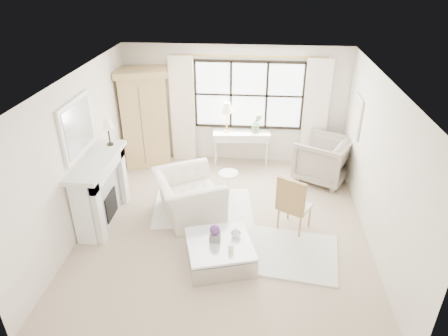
{
  "coord_description": "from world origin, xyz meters",
  "views": [
    {
      "loc": [
        0.51,
        -5.93,
        4.36
      ],
      "look_at": [
        -0.03,
        0.2,
        1.08
      ],
      "focal_mm": 32.0,
      "sensor_mm": 36.0,
      "label": 1
    }
  ],
  "objects": [
    {
      "name": "planter_box",
      "position": [
        -0.08,
        -0.93,
        0.44
      ],
      "size": [
        0.17,
        0.17,
        0.12
      ],
      "primitive_type": "cube",
      "rotation": [
        0.0,
        0.0,
        -0.02
      ],
      "color": "slate",
      "rests_on": "coffee_table"
    },
    {
      "name": "art_frame",
      "position": [
        2.47,
        1.7,
        1.55
      ],
      "size": [
        0.04,
        0.62,
        0.82
      ],
      "primitive_type": "cube",
      "color": "silver",
      "rests_on": "wall_right"
    },
    {
      "name": "pillar_candle",
      "position": [
        0.19,
        -1.17,
        0.44
      ],
      "size": [
        0.09,
        0.09,
        0.12
      ],
      "primitive_type": "cylinder",
      "color": "white",
      "rests_on": "coffee_table"
    },
    {
      "name": "console_table",
      "position": [
        0.17,
        2.51,
        0.4
      ],
      "size": [
        1.33,
        0.56,
        0.8
      ],
      "rotation": [
        0.0,
        0.0,
        0.08
      ],
      "color": "white",
      "rests_on": "floor"
    },
    {
      "name": "mantel_lamp",
      "position": [
        -2.19,
        0.59,
        1.65
      ],
      "size": [
        0.22,
        0.22,
        0.51
      ],
      "color": "black",
      "rests_on": "fireplace"
    },
    {
      "name": "console_lamp",
      "position": [
        -0.18,
        2.5,
        1.36
      ],
      "size": [
        0.28,
        0.28,
        0.69
      ],
      "color": "#B7923F",
      "rests_on": "console_table"
    },
    {
      "name": "rug_left",
      "position": [
        -0.47,
        0.51,
        0.02
      ],
      "size": [
        2.04,
        1.56,
        0.03
      ],
      "primitive_type": "cube",
      "rotation": [
        0.0,
        0.0,
        0.13
      ],
      "color": "white",
      "rests_on": "floor"
    },
    {
      "name": "club_armchair",
      "position": [
        -0.7,
        0.27,
        0.42
      ],
      "size": [
        1.56,
        1.64,
        0.83
      ],
      "primitive_type": "imported",
      "rotation": [
        0.0,
        0.0,
        2.02
      ],
      "color": "silver",
      "rests_on": "floor"
    },
    {
      "name": "ceiling",
      "position": [
        0.0,
        0.0,
        2.7
      ],
      "size": [
        5.5,
        5.5,
        0.0
      ],
      "primitive_type": "plane",
      "rotation": [
        3.14,
        0.0,
        0.0
      ],
      "color": "silver",
      "rests_on": "ground"
    },
    {
      "name": "mirror_glass",
      "position": [
        -2.44,
        0.0,
        1.84
      ],
      "size": [
        0.02,
        1.0,
        0.8
      ],
      "primitive_type": "cube",
      "color": "silver",
      "rests_on": "wall_left"
    },
    {
      "name": "wall_front",
      "position": [
        0.0,
        -2.75,
        1.35
      ],
      "size": [
        5.0,
        0.0,
        5.0
      ],
      "primitive_type": "plane",
      "rotation": [
        -1.57,
        0.0,
        0.0
      ],
      "color": "white",
      "rests_on": "ground"
    },
    {
      "name": "orchid_plant",
      "position": [
        0.51,
        2.51,
        1.02
      ],
      "size": [
        0.26,
        0.22,
        0.44
      ],
      "primitive_type": "imported",
      "rotation": [
        0.0,
        0.0,
        0.1
      ],
      "color": "#5B744D",
      "rests_on": "console_table"
    },
    {
      "name": "wall_right",
      "position": [
        2.5,
        0.0,
        1.35
      ],
      "size": [
        0.0,
        5.5,
        5.5
      ],
      "primitive_type": "plane",
      "rotation": [
        1.57,
        0.0,
        -1.57
      ],
      "color": "beige",
      "rests_on": "ground"
    },
    {
      "name": "wall_back",
      "position": [
        0.0,
        2.75,
        1.35
      ],
      "size": [
        5.0,
        0.0,
        5.0
      ],
      "primitive_type": "plane",
      "rotation": [
        1.57,
        0.0,
        0.0
      ],
      "color": "silver",
      "rests_on": "ground"
    },
    {
      "name": "rug_right",
      "position": [
        1.07,
        -0.7,
        0.02
      ],
      "size": [
        1.82,
        1.46,
        0.03
      ],
      "primitive_type": "cube",
      "rotation": [
        0.0,
        0.0,
        -0.14
      ],
      "color": "silver",
      "rests_on": "floor"
    },
    {
      "name": "side_table",
      "position": [
        -0.02,
        1.08,
        0.33
      ],
      "size": [
        0.4,
        0.4,
        0.51
      ],
      "color": "white",
      "rests_on": "floor"
    },
    {
      "name": "mirror_frame",
      "position": [
        -2.47,
        0.0,
        1.84
      ],
      "size": [
        0.05,
        1.15,
        0.95
      ],
      "primitive_type": "cube",
      "color": "white",
      "rests_on": "wall_left"
    },
    {
      "name": "art_canvas",
      "position": [
        2.45,
        1.7,
        1.55
      ],
      "size": [
        0.01,
        0.52,
        0.72
      ],
      "primitive_type": "cube",
      "color": "beige",
      "rests_on": "wall_right"
    },
    {
      "name": "armoire",
      "position": [
        -2.0,
        2.32,
        1.14
      ],
      "size": [
        1.26,
        0.95,
        2.24
      ],
      "rotation": [
        0.0,
        0.0,
        0.25
      ],
      "color": "tan",
      "rests_on": "floor"
    },
    {
      "name": "curtain_rod",
      "position": [
        0.3,
        2.67,
        2.47
      ],
      "size": [
        3.3,
        0.04,
        0.04
      ],
      "primitive_type": "cylinder",
      "rotation": [
        0.0,
        1.57,
        0.0
      ],
      "color": "#AA8A3B",
      "rests_on": "wall_back"
    },
    {
      "name": "wingback_chair",
      "position": [
        1.96,
        1.91,
        0.48
      ],
      "size": [
        1.42,
        1.4,
        0.96
      ],
      "primitive_type": "imported",
      "rotation": [
        0.0,
        0.0,
        -2.07
      ],
      "color": "gray",
      "rests_on": "floor"
    },
    {
      "name": "curtain_right",
      "position": [
        1.8,
        2.65,
        1.24
      ],
      "size": [
        0.55,
        0.1,
        2.47
      ],
      "primitive_type": "cube",
      "color": "white",
      "rests_on": "ground"
    },
    {
      "name": "curtain_left",
      "position": [
        -1.2,
        2.65,
        1.24
      ],
      "size": [
        0.55,
        0.1,
        2.47
      ],
      "primitive_type": "cube",
      "color": "white",
      "rests_on": "ground"
    },
    {
      "name": "fireplace",
      "position": [
        -2.27,
        0.0,
        0.65
      ],
      "size": [
        0.58,
        1.66,
        1.26
      ],
      "color": "silver",
      "rests_on": "ground"
    },
    {
      "name": "coffee_vase",
      "position": [
        0.25,
        -0.81,
        0.46
      ],
      "size": [
        0.18,
        0.18,
        0.17
      ],
      "primitive_type": "imported",
      "rotation": [
        0.0,
        0.0,
        -0.12
      ],
      "color": "silver",
      "rests_on": "coffee_table"
    },
    {
      "name": "planter_flowers",
      "position": [
        -0.08,
        -0.93,
        0.58
      ],
      "size": [
        0.16,
        0.16,
        0.16
      ],
      "primitive_type": "sphere",
      "color": "#5A2E73",
      "rests_on": "planter_box"
    },
    {
      "name": "coffee_table",
      "position": [
        0.0,
        -0.98,
        0.18
      ],
      "size": [
        1.24,
        1.24,
        0.38
      ],
      "rotation": [
        0.0,
        0.0,
        0.28
      ],
      "color": "silver",
      "rests_on": "floor"
    },
    {
      "name": "floor",
      "position": [
        0.0,
        0.0,
        0.0
      ],
      "size": [
        5.5,
        5.5,
        0.0
      ],
      "primitive_type": "plane",
      "color": "tan",
      "rests_on": "ground"
    },
    {
      "name": "window_pane",
      "position": [
        0.3,
        2.73,
        1.6
      ],
      "size": [
        2.4,
        0.02,
        1.5
      ],
      "primitive_type": "cube",
      "color": "white",
      "rests_on": "wall_back"
    },
    {
      "name": "window_frame",
      "position": [
        0.3,
        2.72,
        1.6
      ],
      "size": [
        2.5,
        0.04,
        1.5
      ],
      "primitive_type": null,
      "color": "black",
      "rests_on": "wall_back"
    },
    {
      "name": "french_chair",
      "position": [
        1.23,
        0.0,
        0.31
      ],
      "size": [
        0.66,
        0.66,
        1.08
      ],
      "rotation": [
        0.0,
        0.0,
        2.62
      ],
      "color": "#A88046",
      "rests_on": "floor"
    },
    {
      "name": "wall_left",
      "position": [
        -2.5,
        0.0,
        1.35
      ],
      "size": [
        0.0,
        5.5,
        5.5
      ],
      "primitive_type": "plane",
      "rotation": [
        1.57,
        0.0,
        1.57
      ],
      "color": "silver",
      "rests_on": "ground"
    }
  ]
}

